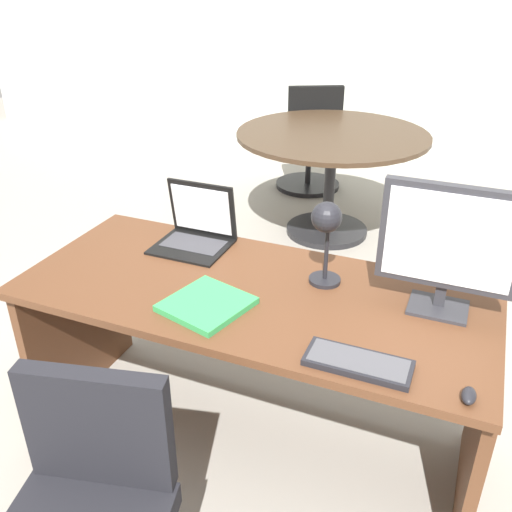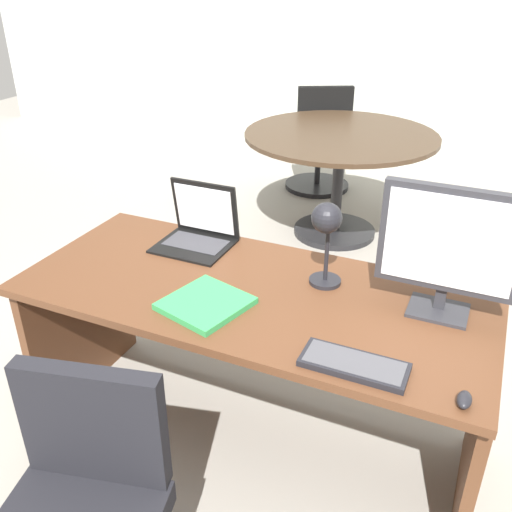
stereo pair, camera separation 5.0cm
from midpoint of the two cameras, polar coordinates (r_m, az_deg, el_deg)
The scene contains 11 objects.
ground at distance 3.67m, azimuth 9.81°, elevation -1.90°, with size 12.00×12.00×0.00m, color gray.
back_wall at distance 5.47m, azimuth 18.05°, elevation 22.54°, with size 10.00×0.10×2.80m, color silver.
desk at distance 2.23m, azimuth 0.81°, elevation -7.51°, with size 1.74×0.76×0.73m.
monitor at distance 1.92m, azimuth 19.85°, elevation 1.03°, with size 0.46×0.16×0.46m.
laptop at distance 2.39m, azimuth -5.10°, elevation 3.22°, with size 0.30×0.27×0.26m.
keyboard at distance 1.72m, azimuth 10.80°, elevation -10.81°, with size 0.32×0.13×0.02m.
mouse at distance 1.68m, azimuth 21.29°, elevation -13.49°, with size 0.04×0.07×0.03m.
desk_lamp at distance 2.00m, azimuth 7.91°, elevation 2.82°, with size 0.12×0.14×0.33m.
book at distance 1.97m, azimuth -4.43°, elevation -4.86°, with size 0.32×0.33×0.02m.
meeting_table at distance 4.00m, azimuth 8.85°, elevation 9.76°, with size 1.32×1.32×0.76m.
meeting_chair_near at distance 4.89m, azimuth 6.82°, elevation 10.88°, with size 0.62×0.63×0.92m.
Camera 2 is at (0.74, -1.60, 1.80)m, focal length 39.27 mm.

